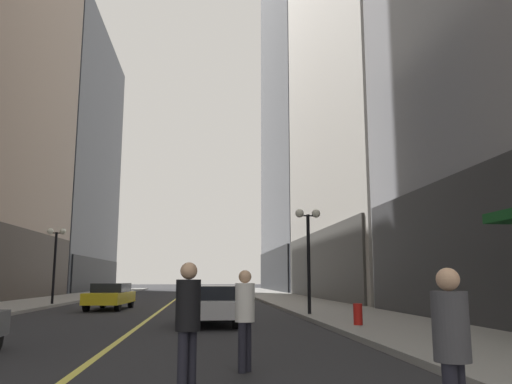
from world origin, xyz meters
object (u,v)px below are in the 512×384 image
(pedestrian_with_orange_bag, at_px, (452,344))
(fire_hydrant_right, at_px, (358,317))
(car_yellow, at_px, (111,295))
(street_lamp_right_mid, at_px, (308,237))
(traffic_light_near_right, at_px, (495,83))
(pedestrian_in_black_coat, at_px, (188,317))
(pedestrian_in_white_shirt, at_px, (245,312))
(street_lamp_left_far, at_px, (56,249))
(car_silver, at_px, (210,303))

(pedestrian_with_orange_bag, distance_m, fire_hydrant_right, 11.44)
(car_yellow, bearing_deg, street_lamp_right_mid, -35.34)
(fire_hydrant_right, bearing_deg, traffic_light_near_right, -98.24)
(pedestrian_with_orange_bag, distance_m, pedestrian_in_black_coat, 3.53)
(pedestrian_with_orange_bag, distance_m, street_lamp_right_mid, 16.46)
(pedestrian_in_white_shirt, height_order, pedestrian_in_black_coat, pedestrian_in_black_coat)
(street_lamp_right_mid, xyz_separation_m, fire_hydrant_right, (0.50, -5.02, -2.86))
(pedestrian_in_black_coat, bearing_deg, pedestrian_in_white_shirt, 63.45)
(pedestrian_in_white_shirt, distance_m, pedestrian_in_black_coat, 2.07)
(pedestrian_in_white_shirt, relative_size, pedestrian_in_black_coat, 0.96)
(pedestrian_in_white_shirt, xyz_separation_m, street_lamp_left_far, (-9.25, 21.46, 2.26))
(traffic_light_near_right, bearing_deg, fire_hydrant_right, 81.76)
(street_lamp_left_far, height_order, street_lamp_right_mid, same)
(car_silver, xyz_separation_m, traffic_light_near_right, (3.01, -12.93, 3.02))
(street_lamp_left_far, bearing_deg, car_silver, -54.83)
(pedestrian_in_black_coat, relative_size, fire_hydrant_right, 2.24)
(traffic_light_near_right, xyz_separation_m, street_lamp_right_mid, (1.05, 15.73, -0.49))
(pedestrian_in_white_shirt, bearing_deg, pedestrian_in_black_coat, -116.55)
(fire_hydrant_right, bearing_deg, pedestrian_with_orange_bag, -102.44)
(street_lamp_left_far, bearing_deg, pedestrian_in_black_coat, -70.35)
(pedestrian_in_black_coat, bearing_deg, pedestrian_with_orange_bag, -44.60)
(car_silver, distance_m, traffic_light_near_right, 13.62)
(car_yellow, relative_size, street_lamp_right_mid, 1.08)
(car_yellow, height_order, street_lamp_right_mid, street_lamp_right_mid)
(car_silver, relative_size, pedestrian_with_orange_bag, 2.75)
(street_lamp_left_far, distance_m, street_lamp_right_mid, 16.00)
(pedestrian_in_white_shirt, height_order, street_lamp_right_mid, street_lamp_right_mid)
(car_yellow, bearing_deg, traffic_light_near_right, -70.19)
(fire_hydrant_right, bearing_deg, car_yellow, 129.82)
(street_lamp_left_far, distance_m, fire_hydrant_right, 19.97)
(pedestrian_in_white_shirt, height_order, street_lamp_left_far, street_lamp_left_far)
(pedestrian_in_white_shirt, relative_size, street_lamp_left_far, 0.39)
(street_lamp_left_far, xyz_separation_m, fire_hydrant_right, (13.30, -14.62, -2.86))
(car_yellow, bearing_deg, pedestrian_with_orange_bag, -72.64)
(pedestrian_with_orange_bag, distance_m, traffic_light_near_right, 2.95)
(car_silver, relative_size, car_yellow, 0.96)
(traffic_light_near_right, relative_size, street_lamp_right_mid, 1.28)
(car_yellow, height_order, street_lamp_left_far, street_lamp_left_far)
(car_silver, distance_m, car_yellow, 10.45)
(car_silver, relative_size, street_lamp_right_mid, 1.04)
(car_yellow, bearing_deg, car_silver, -61.66)
(pedestrian_with_orange_bag, bearing_deg, street_lamp_left_far, 112.80)
(pedestrian_with_orange_bag, distance_m, pedestrian_in_white_shirt, 4.61)
(pedestrian_in_black_coat, relative_size, street_lamp_left_far, 0.40)
(pedestrian_in_black_coat, distance_m, street_lamp_left_far, 24.84)
(pedestrian_in_black_coat, xyz_separation_m, traffic_light_near_right, (3.43, -2.03, 2.69))
(pedestrian_with_orange_bag, bearing_deg, pedestrian_in_white_shirt, 110.20)
(pedestrian_with_orange_bag, height_order, traffic_light_near_right, traffic_light_near_right)
(car_silver, bearing_deg, pedestrian_in_black_coat, -92.18)
(car_silver, distance_m, pedestrian_in_black_coat, 10.92)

